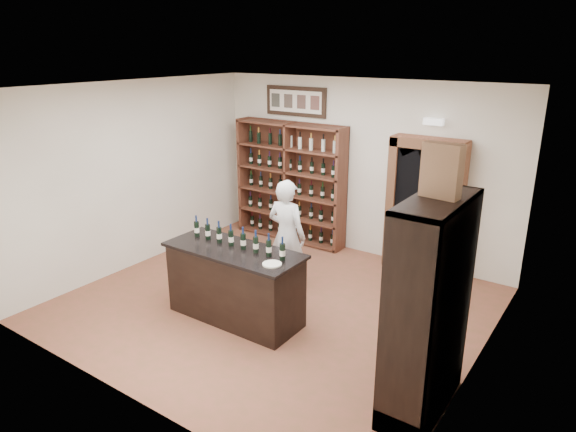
% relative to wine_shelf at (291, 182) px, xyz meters
% --- Properties ---
extents(floor, '(5.50, 5.50, 0.00)m').
position_rel_wine_shelf_xyz_m(floor, '(1.30, -2.33, -1.10)').
color(floor, brown).
rests_on(floor, ground).
extents(ceiling, '(5.50, 5.50, 0.00)m').
position_rel_wine_shelf_xyz_m(ceiling, '(1.30, -2.33, 1.90)').
color(ceiling, white).
rests_on(ceiling, wall_back).
extents(wall_back, '(5.50, 0.04, 3.00)m').
position_rel_wine_shelf_xyz_m(wall_back, '(1.30, 0.17, 0.40)').
color(wall_back, silver).
rests_on(wall_back, ground).
extents(wall_left, '(0.04, 5.00, 3.00)m').
position_rel_wine_shelf_xyz_m(wall_left, '(-1.45, -2.33, 0.40)').
color(wall_left, silver).
rests_on(wall_left, ground).
extents(wall_right, '(0.04, 5.00, 3.00)m').
position_rel_wine_shelf_xyz_m(wall_right, '(4.05, -2.33, 0.40)').
color(wall_right, silver).
rests_on(wall_right, ground).
extents(wine_shelf, '(2.20, 0.38, 2.20)m').
position_rel_wine_shelf_xyz_m(wine_shelf, '(0.00, 0.00, 0.00)').
color(wine_shelf, brown).
rests_on(wine_shelf, ground).
extents(framed_picture, '(1.25, 0.04, 0.52)m').
position_rel_wine_shelf_xyz_m(framed_picture, '(0.00, 0.14, 1.45)').
color(framed_picture, black).
rests_on(framed_picture, wall_back).
extents(arched_doorway, '(1.17, 0.35, 2.17)m').
position_rel_wine_shelf_xyz_m(arched_doorway, '(2.55, -0.00, 0.04)').
color(arched_doorway, black).
rests_on(arched_doorway, ground).
extents(emergency_light, '(0.30, 0.10, 0.10)m').
position_rel_wine_shelf_xyz_m(emergency_light, '(2.55, 0.09, 1.30)').
color(emergency_light, white).
rests_on(emergency_light, wall_back).
extents(tasting_counter, '(1.88, 0.78, 1.00)m').
position_rel_wine_shelf_xyz_m(tasting_counter, '(1.10, -2.93, -0.61)').
color(tasting_counter, black).
rests_on(tasting_counter, ground).
extents(counter_bottle_0, '(0.07, 0.07, 0.30)m').
position_rel_wine_shelf_xyz_m(counter_bottle_0, '(0.38, -2.86, 0.01)').
color(counter_bottle_0, black).
rests_on(counter_bottle_0, tasting_counter).
extents(counter_bottle_1, '(0.07, 0.07, 0.30)m').
position_rel_wine_shelf_xyz_m(counter_bottle_1, '(0.59, -2.86, 0.01)').
color(counter_bottle_1, black).
rests_on(counter_bottle_1, tasting_counter).
extents(counter_bottle_2, '(0.07, 0.07, 0.30)m').
position_rel_wine_shelf_xyz_m(counter_bottle_2, '(0.79, -2.86, 0.01)').
color(counter_bottle_2, black).
rests_on(counter_bottle_2, tasting_counter).
extents(counter_bottle_3, '(0.07, 0.07, 0.30)m').
position_rel_wine_shelf_xyz_m(counter_bottle_3, '(1.00, -2.86, 0.01)').
color(counter_bottle_3, black).
rests_on(counter_bottle_3, tasting_counter).
extents(counter_bottle_4, '(0.07, 0.07, 0.30)m').
position_rel_wine_shelf_xyz_m(counter_bottle_4, '(1.20, -2.86, 0.01)').
color(counter_bottle_4, black).
rests_on(counter_bottle_4, tasting_counter).
extents(counter_bottle_5, '(0.07, 0.07, 0.30)m').
position_rel_wine_shelf_xyz_m(counter_bottle_5, '(1.41, -2.86, 0.01)').
color(counter_bottle_5, black).
rests_on(counter_bottle_5, tasting_counter).
extents(counter_bottle_6, '(0.07, 0.07, 0.30)m').
position_rel_wine_shelf_xyz_m(counter_bottle_6, '(1.61, -2.86, 0.01)').
color(counter_bottle_6, black).
rests_on(counter_bottle_6, tasting_counter).
extents(counter_bottle_7, '(0.07, 0.07, 0.30)m').
position_rel_wine_shelf_xyz_m(counter_bottle_7, '(1.82, -2.86, 0.01)').
color(counter_bottle_7, black).
rests_on(counter_bottle_7, tasting_counter).
extents(side_cabinet, '(0.48, 1.20, 2.20)m').
position_rel_wine_shelf_xyz_m(side_cabinet, '(3.82, -3.23, -0.35)').
color(side_cabinet, black).
rests_on(side_cabinet, ground).
extents(shopkeeper, '(0.63, 0.42, 1.69)m').
position_rel_wine_shelf_xyz_m(shopkeeper, '(1.15, -1.80, -0.26)').
color(shopkeeper, white).
rests_on(shopkeeper, ground).
extents(plate, '(0.23, 0.23, 0.02)m').
position_rel_wine_shelf_xyz_m(plate, '(1.81, -3.06, -0.09)').
color(plate, silver).
rests_on(plate, tasting_counter).
extents(wine_crate, '(0.36, 0.18, 0.49)m').
position_rel_wine_shelf_xyz_m(wine_crate, '(3.78, -3.18, 1.35)').
color(wine_crate, '#A97A59').
rests_on(wine_crate, side_cabinet).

